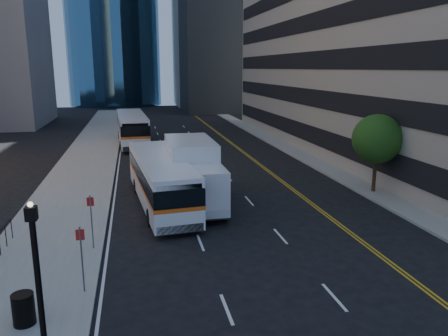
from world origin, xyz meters
The scene contains 9 objects.
ground centered at (0.00, 0.00, 0.00)m, with size 160.00×160.00×0.00m, color black.
sidewalk_west centered at (-10.50, 25.00, 0.07)m, with size 5.00×90.00×0.15m, color gray.
sidewalk_east centered at (9.00, 25.00, 0.07)m, with size 2.00×90.00×0.15m, color gray.
street_tree centered at (9.00, 8.00, 3.64)m, with size 3.20×3.20×5.10m.
lamp_post centered at (-9.00, -6.00, 2.72)m, with size 0.28×0.28×4.56m.
bus_front centered at (-4.95, 8.29, 1.63)m, with size 3.65×11.77×2.98m.
bus_rear centered at (-6.60, 30.86, 1.79)m, with size 3.47×12.86×3.28m.
box_truck centered at (-3.00, 8.03, 2.01)m, with size 2.86×8.01×3.82m.
trash_can centered at (-10.05, -3.78, 0.67)m, with size 0.69×0.69×1.03m, color black.
Camera 1 is at (-6.34, -17.28, 8.13)m, focal length 35.00 mm.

